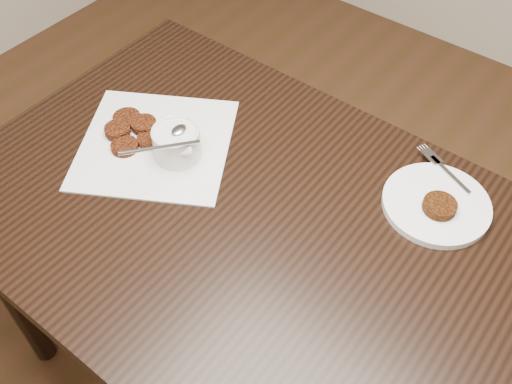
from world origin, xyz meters
TOP-DOWN VIEW (x-y plane):
  - table at (-0.06, 0.09)m, footprint 1.28×0.83m
  - napkin at (-0.37, 0.12)m, footprint 0.45×0.45m
  - sauce_ramekin at (-0.31, 0.13)m, footprint 0.14×0.14m
  - patty_cluster at (-0.44, 0.11)m, footprint 0.25×0.25m
  - plate_with_patty at (0.20, 0.34)m, footprint 0.29×0.29m

SIDE VIEW (x-z plane):
  - table at x=-0.06m, z-range 0.00..0.75m
  - napkin at x=-0.37m, z-range 0.75..0.75m
  - patty_cluster at x=-0.44m, z-range 0.75..0.78m
  - plate_with_patty at x=0.20m, z-range 0.75..0.78m
  - sauce_ramekin at x=-0.31m, z-range 0.75..0.90m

